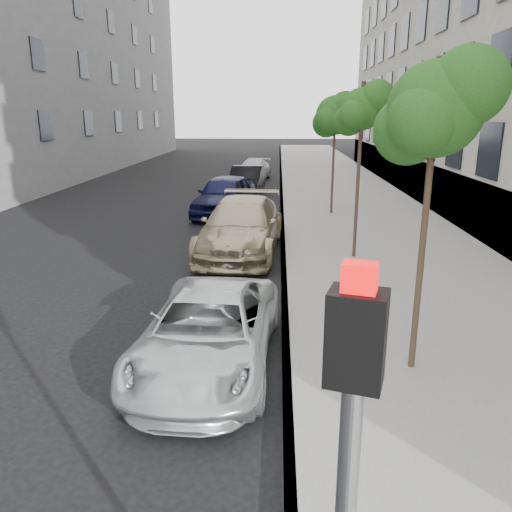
# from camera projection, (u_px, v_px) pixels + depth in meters

# --- Properties ---
(ground) EXTENTS (160.00, 160.00, 0.00)m
(ground) POSITION_uv_depth(u_px,v_px,m) (202.00, 423.00, 6.85)
(ground) COLOR black
(ground) RESTS_ON ground
(sidewalk) EXTENTS (6.40, 72.00, 0.14)m
(sidewalk) POSITION_uv_depth(u_px,v_px,m) (334.00, 183.00, 29.69)
(sidewalk) COLOR gray
(sidewalk) RESTS_ON ground
(curb) EXTENTS (0.15, 72.00, 0.14)m
(curb) POSITION_uv_depth(u_px,v_px,m) (281.00, 183.00, 29.82)
(curb) COLOR #9E9B93
(curb) RESTS_ON ground
(tree_near) EXTENTS (1.70, 1.50, 4.85)m
(tree_near) POSITION_uv_depth(u_px,v_px,m) (437.00, 109.00, 7.00)
(tree_near) COLOR #38281C
(tree_near) RESTS_ON sidewalk
(tree_mid) EXTENTS (1.51, 1.31, 4.81)m
(tree_mid) POSITION_uv_depth(u_px,v_px,m) (363.00, 110.00, 13.23)
(tree_mid) COLOR #38281C
(tree_mid) RESTS_ON sidewalk
(tree_far) EXTENTS (1.83, 1.63, 4.79)m
(tree_far) POSITION_uv_depth(u_px,v_px,m) (336.00, 115.00, 19.52)
(tree_far) COLOR #38281C
(tree_far) RESTS_ON sidewalk
(minivan) EXTENTS (2.34, 4.64, 1.26)m
(minivan) POSITION_uv_depth(u_px,v_px,m) (209.00, 331.00, 8.25)
(minivan) COLOR silver
(minivan) RESTS_ON ground
(suv) EXTENTS (2.63, 5.67, 1.60)m
(suv) POSITION_uv_depth(u_px,v_px,m) (241.00, 226.00, 15.10)
(suv) COLOR tan
(suv) RESTS_ON ground
(sedan_blue) EXTENTS (2.66, 5.06, 1.64)m
(sedan_blue) POSITION_uv_depth(u_px,v_px,m) (225.00, 195.00, 20.69)
(sedan_blue) COLOR #101237
(sedan_blue) RESTS_ON ground
(sedan_black) EXTENTS (1.85, 4.56, 1.47)m
(sedan_black) POSITION_uv_depth(u_px,v_px,m) (247.00, 181.00, 25.72)
(sedan_black) COLOR black
(sedan_black) RESTS_ON ground
(sedan_rear) EXTENTS (2.40, 4.60, 1.27)m
(sedan_rear) POSITION_uv_depth(u_px,v_px,m) (253.00, 170.00, 31.46)
(sedan_rear) COLOR #AFB1B8
(sedan_rear) RESTS_ON ground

